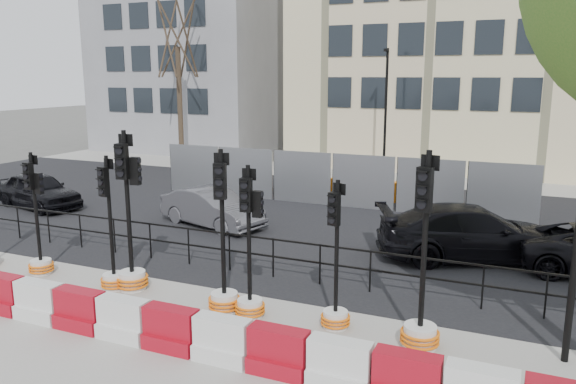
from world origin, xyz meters
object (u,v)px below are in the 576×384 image
at_px(car_a, 38,190).
at_px(car_c, 472,233).
at_px(traffic_signal_d, 131,254).
at_px(traffic_signal_h, 421,310).

bearing_deg(car_a, car_c, -76.02).
distance_m(traffic_signal_d, car_c, 8.74).
height_order(traffic_signal_d, car_c, traffic_signal_d).
bearing_deg(car_a, traffic_signal_d, -108.42).
relative_size(traffic_signal_d, traffic_signal_h, 1.02).
height_order(traffic_signal_d, car_a, traffic_signal_d).
distance_m(traffic_signal_h, car_c, 5.61).
relative_size(car_a, car_c, 0.76).
bearing_deg(traffic_signal_d, car_a, 139.29).
xyz_separation_m(traffic_signal_d, traffic_signal_h, (6.54, -0.22, -0.13)).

